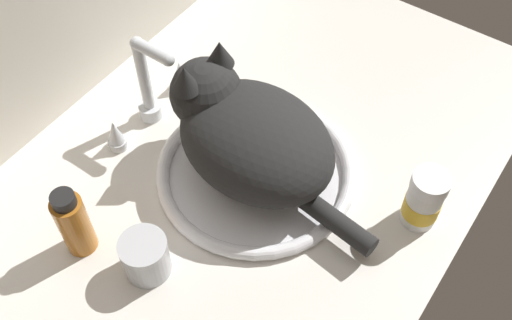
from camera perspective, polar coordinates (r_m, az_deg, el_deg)
countertop at (r=100.27cm, az=-1.46°, el=-2.43°), size 112.14×68.22×3.00cm
backsplash_wall at (r=107.31cm, az=-17.41°, el=11.25°), size 112.14×2.40×32.98cm
sink_basin at (r=98.92cm, az=0.00°, el=-1.07°), size 32.37×32.37×2.17cm
faucet at (r=104.14cm, az=-9.98°, el=6.40°), size 20.09×9.34×17.90cm
cat at (r=93.33cm, az=-1.04°, el=2.71°), size 23.35×39.54×17.83cm
amber_bottle at (r=91.26cm, az=-16.64°, el=-5.65°), size 4.55×4.55×12.93cm
pill_bottle at (r=94.26cm, az=15.38°, el=-3.66°), size 5.67×5.67×10.67cm
metal_jar at (r=89.18cm, az=-10.28°, el=-8.85°), size 6.97×6.97×6.95cm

